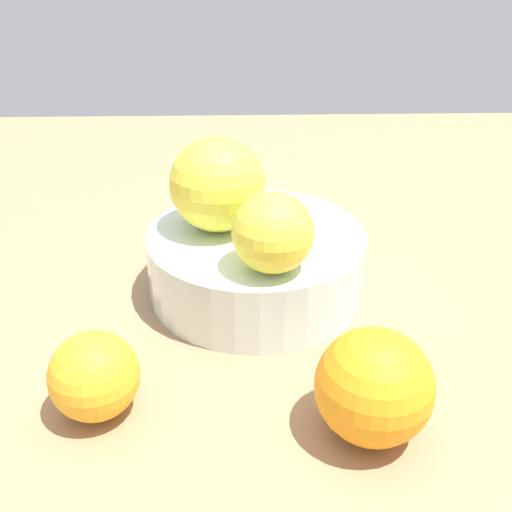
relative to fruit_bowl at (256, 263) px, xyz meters
The scene contains 6 objects.
ground_plane 3.80cm from the fruit_bowl, ahead, with size 110.00×110.00×2.00cm, color #997551.
fruit_bowl is the anchor object (origin of this frame).
orange_in_bowl_0 8.75cm from the fruit_bowl, 79.75° to the right, with size 6.29×6.29×6.29cm, color yellow.
orange_in_bowl_1 7.91cm from the fruit_bowl, 161.01° to the left, with size 8.16×8.16×8.16cm, color yellow.
orange_loose_0 18.71cm from the fruit_bowl, 68.16° to the right, with size 7.61×7.61×7.61cm, color orange.
orange_loose_1 18.68cm from the fruit_bowl, 126.90° to the right, with size 6.08×6.08×6.08cm, color #F9A823.
Camera 1 is at (-1.34, -45.47, 29.54)cm, focal length 41.58 mm.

